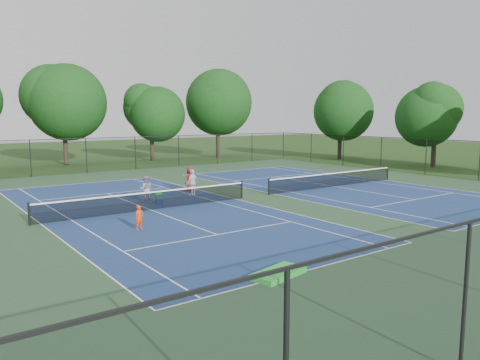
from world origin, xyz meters
TOP-DOWN VIEW (x-y plane):
  - ground at (0.00, 0.00)m, footprint 140.00×140.00m
  - court_pad at (0.00, 0.00)m, footprint 36.00×36.00m
  - tennis_court_left at (-7.00, 0.00)m, footprint 12.00×23.83m
  - tennis_court_right at (7.00, 0.00)m, footprint 12.00×23.83m
  - perimeter_fence at (0.00, 0.00)m, footprint 36.08×36.08m
  - tree_back_b at (-4.00, 26.00)m, footprint 7.60×7.60m
  - tree_back_c at (5.00, 25.00)m, footprint 6.00×6.00m
  - tree_back_d at (13.00, 24.00)m, footprint 7.80×7.80m
  - tree_side_e at (23.00, 14.00)m, footprint 6.60×6.60m
  - tree_side_f at (24.00, 3.00)m, footprint 5.80×5.80m
  - child_player at (-9.26, -3.70)m, footprint 0.44×0.33m
  - instructor at (-6.25, 2.20)m, footprint 0.92×0.83m
  - bystander_a at (-2.94, 2.55)m, footprint 1.05×0.73m
  - bystander_c at (-2.23, 4.10)m, footprint 0.88×0.66m
  - ball_crate at (-5.80, 1.41)m, footprint 0.45×0.42m
  - ball_hopper at (-5.80, 1.41)m, footprint 0.41×0.37m
  - green_tarp at (-8.25, -11.75)m, footprint 1.97×1.24m

SIDE VIEW (x-z plane):
  - ground at x=0.00m, z-range 0.00..0.00m
  - court_pad at x=0.00m, z-range 0.00..0.01m
  - green_tarp at x=-8.25m, z-range 0.01..0.18m
  - tennis_court_left at x=-7.00m, z-range -0.44..0.63m
  - tennis_court_right at x=7.00m, z-range -0.44..0.63m
  - ball_crate at x=-5.80m, z-range 0.00..0.30m
  - ball_hopper at x=-5.80m, z-range 0.30..0.68m
  - child_player at x=-9.26m, z-range 0.00..1.11m
  - instructor at x=-6.25m, z-range 0.00..1.55m
  - bystander_c at x=-2.23m, z-range 0.00..1.61m
  - bystander_a at x=-2.94m, z-range 0.00..1.66m
  - perimeter_fence at x=0.00m, z-range 0.09..3.11m
  - tree_side_f at x=24.00m, z-range 1.19..9.31m
  - tree_back_c at x=5.00m, z-range 1.28..9.68m
  - tree_side_e at x=23.00m, z-range 1.37..10.25m
  - tree_back_b at x=-4.00m, z-range 1.58..11.61m
  - tree_back_d at x=13.00m, z-range 1.64..12.01m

